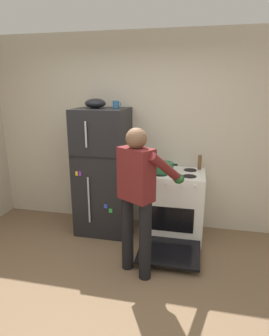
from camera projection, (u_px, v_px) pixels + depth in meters
name	position (u px, v px, depth m)	size (l,w,h in m)	color
ground	(96.00, 310.00, 2.65)	(8.00, 8.00, 0.00)	brown
kitchen_wall_back	(139.00, 133.00, 4.12)	(6.00, 0.10, 2.70)	beige
refrigerator	(103.00, 171.00, 3.98)	(0.68, 0.72, 1.71)	black
stove_range	(174.00, 206.00, 3.87)	(0.76, 1.22, 0.91)	white
person_cook	(139.00, 189.00, 2.97)	(0.69, 0.76, 1.60)	black
red_pot	(163.00, 167.00, 3.73)	(0.37, 0.27, 0.13)	#236638
coffee_mug	(116.00, 104.00, 3.75)	(0.11, 0.08, 0.10)	#2D6093
pepper_mill	(200.00, 162.00, 3.86)	(0.05, 0.05, 0.20)	brown
mixing_bowl	(95.00, 103.00, 3.75)	(0.27, 0.27, 0.12)	black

